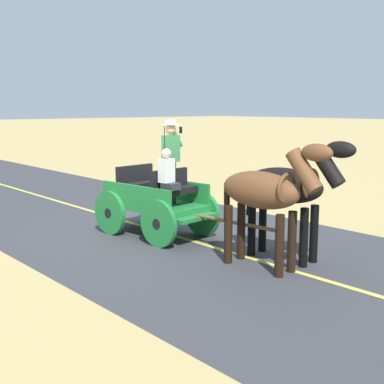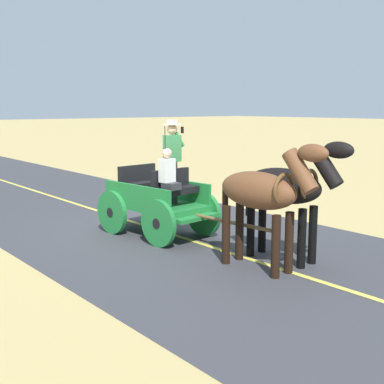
{
  "view_description": "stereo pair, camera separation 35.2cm",
  "coord_description": "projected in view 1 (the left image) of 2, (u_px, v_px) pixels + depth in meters",
  "views": [
    {
      "loc": [
        6.83,
        9.12,
        2.78
      ],
      "look_at": [
        0.23,
        1.58,
        1.1
      ],
      "focal_mm": 48.01,
      "sensor_mm": 36.0,
      "label": 1
    },
    {
      "loc": [
        6.56,
        9.34,
        2.78
      ],
      "look_at": [
        0.23,
        1.58,
        1.1
      ],
      "focal_mm": 48.01,
      "sensor_mm": 36.0,
      "label": 2
    }
  ],
  "objects": [
    {
      "name": "ground_plane",
      "position": [
        154.0,
        230.0,
        11.66
      ],
      "size": [
        200.0,
        200.0,
        0.0
      ],
      "primitive_type": "plane",
      "color": "tan"
    },
    {
      "name": "horse_off_side",
      "position": [
        266.0,
        193.0,
        8.66
      ],
      "size": [
        0.68,
        2.14,
        2.21
      ],
      "color": "brown",
      "rests_on": "ground"
    },
    {
      "name": "horse_drawn_carriage",
      "position": [
        158.0,
        199.0,
        11.04
      ],
      "size": [
        1.65,
        4.52,
        2.5
      ],
      "color": "#1E7233",
      "rests_on": "ground"
    },
    {
      "name": "road_surface",
      "position": [
        154.0,
        230.0,
        11.66
      ],
      "size": [
        6.57,
        160.0,
        0.01
      ],
      "primitive_type": "cube",
      "color": "#38383D",
      "rests_on": "ground"
    },
    {
      "name": "horse_near_side",
      "position": [
        289.0,
        188.0,
        9.18
      ],
      "size": [
        0.76,
        2.15,
        2.21
      ],
      "color": "black",
      "rests_on": "ground"
    },
    {
      "name": "road_centre_stripe",
      "position": [
        154.0,
        230.0,
        11.66
      ],
      "size": [
        0.12,
        160.0,
        0.0
      ],
      "primitive_type": "cube",
      "color": "#DBCC4C",
      "rests_on": "road_surface"
    }
  ]
}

